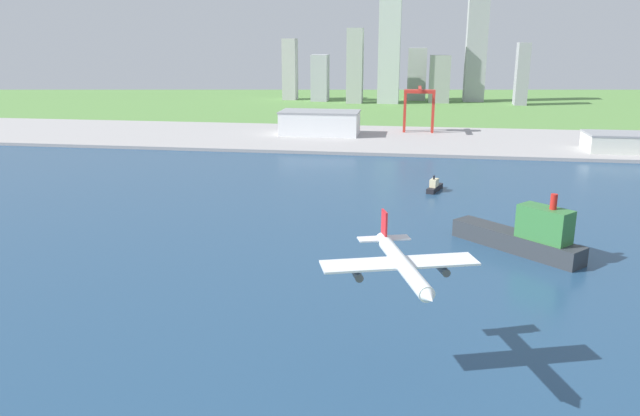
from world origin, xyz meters
TOP-DOWN VIEW (x-y plane):
  - ground_plane at (0.00, 300.00)m, footprint 2400.00×2400.00m
  - water_bay at (0.00, 240.00)m, footprint 840.00×360.00m
  - industrial_pier at (0.00, 490.00)m, footprint 840.00×140.00m
  - airplane_landing at (15.06, 126.51)m, footprint 38.03×40.95m
  - tugboat_small at (29.10, 321.63)m, footprint 9.57×18.44m
  - container_barge at (61.02, 225.41)m, footprint 47.12×44.69m
  - port_crane_red at (20.34, 525.32)m, footprint 26.45×37.29m
  - warehouse_main at (-61.81, 499.11)m, footprint 66.12×34.89m
  - warehouse_annex at (161.22, 453.78)m, footprint 43.34×32.59m
  - distant_skyline at (4.66, 815.67)m, footprint 316.86×77.35m

SIDE VIEW (x-z plane):
  - ground_plane at x=0.00m, z-range 0.00..0.00m
  - water_bay at x=0.00m, z-range 0.00..0.15m
  - industrial_pier at x=0.00m, z-range 0.00..2.50m
  - tugboat_small at x=29.10m, z-range -1.88..7.17m
  - container_barge at x=61.02m, z-range -5.53..20.11m
  - warehouse_annex at x=161.22m, z-range 2.52..15.63m
  - warehouse_main at x=-61.81m, z-range 2.52..22.39m
  - airplane_landing at x=15.06m, z-range 24.16..35.76m
  - port_crane_red at x=20.34m, z-range 11.13..49.96m
  - distant_skyline at x=4.66m, z-range -19.30..126.13m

